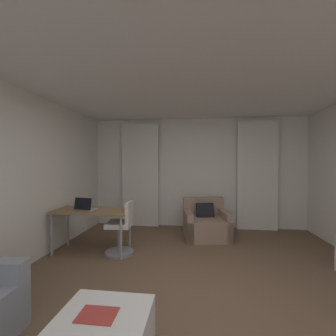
% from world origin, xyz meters
% --- Properties ---
extents(ground_plane, '(12.00, 12.00, 0.00)m').
position_xyz_m(ground_plane, '(0.00, 0.00, 0.00)').
color(ground_plane, brown).
extents(wall_window, '(5.12, 0.06, 2.60)m').
position_xyz_m(wall_window, '(0.00, 3.03, 1.30)').
color(wall_window, silver).
rests_on(wall_window, ground).
extents(ceiling, '(5.12, 6.12, 0.06)m').
position_xyz_m(ceiling, '(0.00, 0.00, 2.63)').
color(ceiling, white).
rests_on(ceiling, wall_left).
extents(curtain_left_panel, '(0.90, 0.06, 2.50)m').
position_xyz_m(curtain_left_panel, '(-1.38, 2.90, 1.25)').
color(curtain_left_panel, silver).
rests_on(curtain_left_panel, ground).
extents(curtain_right_panel, '(0.90, 0.06, 2.50)m').
position_xyz_m(curtain_right_panel, '(1.38, 2.90, 1.25)').
color(curtain_right_panel, silver).
rests_on(curtain_right_panel, ground).
extents(armchair, '(0.99, 0.93, 0.78)m').
position_xyz_m(armchair, '(0.18, 2.20, 0.27)').
color(armchair, '#997A66').
rests_on(armchair, ground).
extents(desk, '(1.28, 0.58, 0.73)m').
position_xyz_m(desk, '(-1.79, 1.18, 0.66)').
color(desk, olive).
rests_on(desk, ground).
extents(desk_chair, '(0.48, 0.48, 0.88)m').
position_xyz_m(desk_chair, '(-1.26, 1.17, 0.39)').
color(desk_chair, gray).
rests_on(desk_chair, ground).
extents(laptop, '(0.36, 0.30, 0.22)m').
position_xyz_m(laptop, '(-1.89, 1.14, 0.78)').
color(laptop, '#ADADB2').
rests_on(laptop, desk).
extents(magazine_open, '(0.28, 0.20, 0.01)m').
position_xyz_m(magazine_open, '(-0.74, -0.93, 0.41)').
color(magazine_open, '#B73833').
rests_on(magazine_open, coffee_table).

